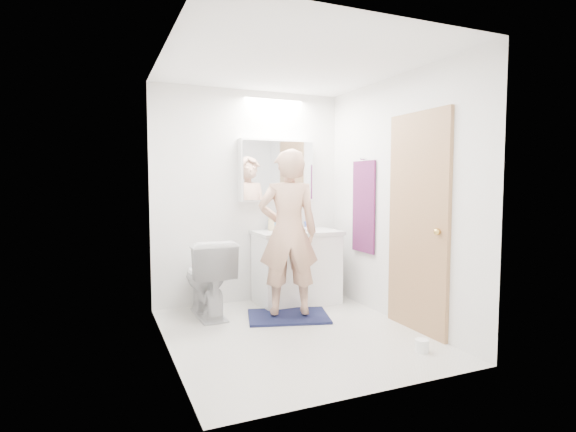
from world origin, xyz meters
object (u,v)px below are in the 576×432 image
toilet_paper_roll (422,346)px  toothbrush_cup (308,225)px  medicine_cabinet (276,171)px  soap_bottle_b (272,222)px  soap_bottle_a (271,221)px  vanity_cabinet (296,268)px  person (288,232)px  toilet (207,277)px

toilet_paper_roll → toothbrush_cup: bearing=93.0°
medicine_cabinet → soap_bottle_b: medicine_cabinet is taller
medicine_cabinet → soap_bottle_a: bearing=-145.4°
soap_bottle_a → soap_bottle_b: soap_bottle_a is taller
vanity_cabinet → medicine_cabinet: 1.14m
soap_bottle_b → toothbrush_cup: soap_bottle_b is taller
soap_bottle_b → toothbrush_cup: 0.45m
soap_bottle_a → person: bearing=-96.0°
toothbrush_cup → toilet_paper_roll: bearing=-87.0°
toilet → person: (0.73, -0.39, 0.47)m
medicine_cabinet → person: medicine_cabinet is taller
vanity_cabinet → toilet: 1.06m
toilet → soap_bottle_a: (0.80, 0.27, 0.53)m
toothbrush_cup → toilet: bearing=-167.8°
soap_bottle_b → soap_bottle_a: bearing=-120.7°
person → soap_bottle_b: (0.09, 0.68, 0.04)m
toilet → toothbrush_cup: bearing=-169.0°
toilet → soap_bottle_a: size_ratio=3.82×
medicine_cabinet → toilet: bearing=-159.9°
medicine_cabinet → toothbrush_cup: bearing=-7.6°
vanity_cabinet → person: (-0.32, -0.50, 0.48)m
toothbrush_cup → soap_bottle_b: bearing=177.4°
toothbrush_cup → person: bearing=-128.8°
soap_bottle_a → toilet_paper_roll: bearing=-73.5°
medicine_cabinet → toothbrush_cup: medicine_cabinet is taller
medicine_cabinet → toilet: 1.45m
vanity_cabinet → toothbrush_cup: toothbrush_cup is taller
toilet → toothbrush_cup: size_ratio=8.75×
toothbrush_cup → toilet_paper_roll: (0.10, -1.92, -0.81)m
medicine_cabinet → toothbrush_cup: size_ratio=9.65×
toothbrush_cup → vanity_cabinet: bearing=-143.6°
soap_bottle_a → toilet_paper_roll: soap_bottle_a is taller
toilet → person: size_ratio=0.49×
vanity_cabinet → person: person is taller
medicine_cabinet → toilet_paper_roll: 2.50m
medicine_cabinet → toilet_paper_roll: size_ratio=8.00×
toilet → toothbrush_cup: (1.27, 0.28, 0.46)m
toilet → toilet_paper_roll: 2.17m
person → soap_bottle_a: (0.07, 0.65, 0.05)m
medicine_cabinet → soap_bottle_a: medicine_cabinet is taller
vanity_cabinet → soap_bottle_b: bearing=141.9°
vanity_cabinet → toilet_paper_roll: 1.82m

